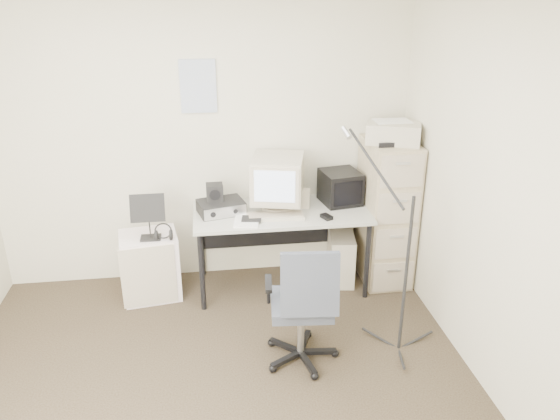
{
  "coord_description": "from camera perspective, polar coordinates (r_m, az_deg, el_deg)",
  "views": [
    {
      "loc": [
        0.02,
        -2.83,
        2.54
      ],
      "look_at": [
        0.55,
        0.95,
        0.95
      ],
      "focal_mm": 35.0,
      "sensor_mm": 36.0,
      "label": 1
    }
  ],
  "objects": [
    {
      "name": "floor",
      "position": [
        3.81,
        -6.61,
        -19.52
      ],
      "size": [
        3.6,
        3.6,
        0.01
      ],
      "primitive_type": "cube",
      "color": "black",
      "rests_on": "ground"
    },
    {
      "name": "wall_back",
      "position": [
        4.81,
        -7.97,
        6.82
      ],
      "size": [
        3.6,
        0.02,
        2.5
      ],
      "primitive_type": "cube",
      "color": "beige",
      "rests_on": "ground"
    },
    {
      "name": "wall_right",
      "position": [
        3.58,
        22.45,
        -0.3
      ],
      "size": [
        0.02,
        3.6,
        2.5
      ],
      "primitive_type": "cube",
      "color": "beige",
      "rests_on": "ground"
    },
    {
      "name": "wall_calendar",
      "position": [
        4.69,
        -8.55,
        12.66
      ],
      "size": [
        0.3,
        0.02,
        0.44
      ],
      "primitive_type": "cube",
      "color": "white",
      "rests_on": "wall_back"
    },
    {
      "name": "filing_cabinet",
      "position": [
        4.96,
        11.01,
        -0.23
      ],
      "size": [
        0.4,
        0.6,
        1.3
      ],
      "primitive_type": "cube",
      "color": "#C9B292",
      "rests_on": "floor"
    },
    {
      "name": "printer",
      "position": [
        4.71,
        11.77,
        7.92
      ],
      "size": [
        0.52,
        0.44,
        0.17
      ],
      "primitive_type": "cube",
      "rotation": [
        0.0,
        0.0,
        -0.37
      ],
      "color": "#B3AEA1",
      "rests_on": "filing_cabinet"
    },
    {
      "name": "desk",
      "position": [
        4.84,
        0.12,
        -4.09
      ],
      "size": [
        1.5,
        0.7,
        0.73
      ],
      "primitive_type": "cube",
      "color": "#A9A9A9",
      "rests_on": "floor"
    },
    {
      "name": "crt_monitor",
      "position": [
        4.66,
        -0.25,
        2.83
      ],
      "size": [
        0.51,
        0.53,
        0.47
      ],
      "primitive_type": "cube",
      "rotation": [
        0.0,
        0.0,
        -0.24
      ],
      "color": "#B3AEA1",
      "rests_on": "desk"
    },
    {
      "name": "crt_tv",
      "position": [
        4.86,
        6.31,
        2.4
      ],
      "size": [
        0.37,
        0.38,
        0.29
      ],
      "primitive_type": "cube",
      "rotation": [
        0.0,
        0.0,
        0.17
      ],
      "color": "black",
      "rests_on": "desk"
    },
    {
      "name": "desk_speaker",
      "position": [
        4.75,
        2.59,
        1.21
      ],
      "size": [
        0.1,
        0.1,
        0.16
      ],
      "primitive_type": "cube",
      "rotation": [
        0.0,
        0.0,
        -0.21
      ],
      "color": "#BDB198",
      "rests_on": "desk"
    },
    {
      "name": "keyboard",
      "position": [
        4.55,
        -0.51,
        -0.64
      ],
      "size": [
        0.48,
        0.19,
        0.03
      ],
      "primitive_type": "cube",
      "rotation": [
        0.0,
        0.0,
        -0.04
      ],
      "color": "#B3AEA1",
      "rests_on": "desk"
    },
    {
      "name": "mouse",
      "position": [
        4.55,
        4.88,
        -0.71
      ],
      "size": [
        0.1,
        0.12,
        0.03
      ],
      "primitive_type": "cube",
      "rotation": [
        0.0,
        0.0,
        0.41
      ],
      "color": "black",
      "rests_on": "desk"
    },
    {
      "name": "radio_receiver",
      "position": [
        4.66,
        -6.19,
        0.32
      ],
      "size": [
        0.43,
        0.35,
        0.11
      ],
      "primitive_type": "cube",
      "rotation": [
        0.0,
        0.0,
        0.24
      ],
      "color": "black",
      "rests_on": "desk"
    },
    {
      "name": "radio_speaker",
      "position": [
        4.65,
        -6.85,
        1.87
      ],
      "size": [
        0.14,
        0.13,
        0.14
      ],
      "primitive_type": "cube",
      "rotation": [
        0.0,
        0.0,
        0.02
      ],
      "color": "black",
      "rests_on": "radio_receiver"
    },
    {
      "name": "papers",
      "position": [
        4.49,
        -3.5,
        -1.1
      ],
      "size": [
        0.24,
        0.3,
        0.02
      ],
      "primitive_type": "cube",
      "rotation": [
        0.0,
        0.0,
        -0.15
      ],
      "color": "white",
      "rests_on": "desk"
    },
    {
      "name": "pc_tower",
      "position": [
        5.06,
        6.38,
        -4.75
      ],
      "size": [
        0.29,
        0.51,
        0.45
      ],
      "primitive_type": "cube",
      "rotation": [
        0.0,
        0.0,
        -0.15
      ],
      "color": "#B3AEA1",
      "rests_on": "floor"
    },
    {
      "name": "office_chair",
      "position": [
        3.88,
        2.23,
        -9.6
      ],
      "size": [
        0.6,
        0.6,
        0.95
      ],
      "primitive_type": "cube",
      "rotation": [
        0.0,
        0.0,
        -0.09
      ],
      "color": "#40464F",
      "rests_on": "floor"
    },
    {
      "name": "side_cart",
      "position": [
        4.85,
        -13.37,
        -5.66
      ],
      "size": [
        0.52,
        0.44,
        0.58
      ],
      "primitive_type": "cube",
      "rotation": [
        0.0,
        0.0,
        0.15
      ],
      "color": "white",
      "rests_on": "floor"
    },
    {
      "name": "music_stand",
      "position": [
        4.57,
        -13.57,
        -0.62
      ],
      "size": [
        0.29,
        0.18,
        0.41
      ],
      "primitive_type": "cube",
      "rotation": [
        0.0,
        0.0,
        0.13
      ],
      "color": "black",
      "rests_on": "side_cart"
    },
    {
      "name": "headphones",
      "position": [
        4.59,
        -12.08,
        -2.49
      ],
      "size": [
        0.17,
        0.17,
        0.03
      ],
      "primitive_type": "torus",
      "rotation": [
        0.0,
        0.0,
        -0.06
      ],
      "color": "black",
      "rests_on": "side_cart"
    },
    {
      "name": "mic_stand",
      "position": [
        3.92,
        13.26,
        -4.38
      ],
      "size": [
        0.03,
        0.03,
        1.6
      ],
      "primitive_type": "cylinder",
      "rotation": [
        0.0,
        0.0,
        1.9
      ],
      "color": "black",
      "rests_on": "floor"
    }
  ]
}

